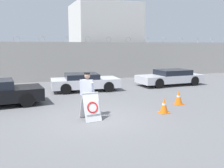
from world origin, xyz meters
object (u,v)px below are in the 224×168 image
(security_guard, at_px, (87,92))
(traffic_cone_mid, at_px, (164,105))
(traffic_cone_far, at_px, (179,97))
(parked_car_far_side, at_px, (170,77))
(barricade_sign, at_px, (91,106))
(parked_car_rear_sedan, at_px, (85,82))

(security_guard, relative_size, traffic_cone_mid, 2.72)
(traffic_cone_far, xyz_separation_m, parked_car_far_side, (3.03, 5.23, 0.24))
(barricade_sign, height_order, traffic_cone_far, barricade_sign)
(traffic_cone_far, bearing_deg, traffic_cone_mid, -144.14)
(traffic_cone_far, bearing_deg, parked_car_far_side, 59.87)
(security_guard, height_order, parked_car_far_side, security_guard)
(barricade_sign, xyz_separation_m, parked_car_rear_sedan, (1.38, 6.22, 0.04))
(parked_car_rear_sedan, height_order, parked_car_far_side, parked_car_far_side)
(barricade_sign, height_order, parked_car_far_side, parked_car_far_side)
(traffic_cone_far, xyz_separation_m, parked_car_rear_sedan, (-3.37, 5.28, 0.23))
(traffic_cone_mid, height_order, parked_car_rear_sedan, parked_car_rear_sedan)
(security_guard, relative_size, parked_car_rear_sedan, 0.41)
(traffic_cone_mid, bearing_deg, security_guard, 167.02)
(traffic_cone_far, height_order, parked_car_far_side, parked_car_far_side)
(barricade_sign, bearing_deg, security_guard, 82.23)
(parked_car_far_side, bearing_deg, security_guard, 34.40)
(parked_car_rear_sedan, bearing_deg, barricade_sign, -97.54)
(security_guard, relative_size, traffic_cone_far, 2.59)
(traffic_cone_far, height_order, parked_car_rear_sedan, parked_car_rear_sedan)
(parked_car_rear_sedan, bearing_deg, traffic_cone_mid, -69.11)
(traffic_cone_mid, relative_size, parked_car_rear_sedan, 0.15)
(traffic_cone_mid, distance_m, parked_car_rear_sedan, 6.66)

